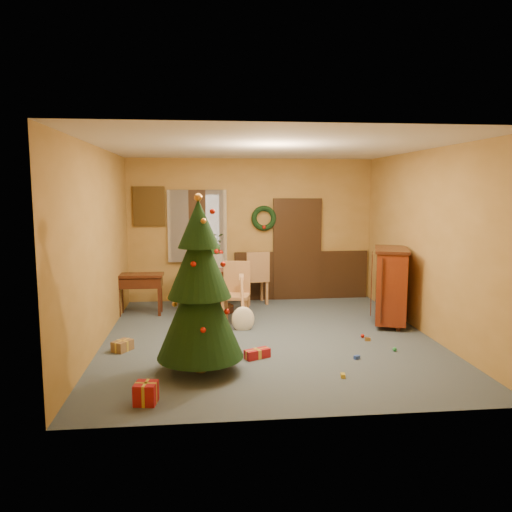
{
  "coord_description": "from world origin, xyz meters",
  "views": [
    {
      "loc": [
        -0.98,
        -7.42,
        2.28
      ],
      "look_at": [
        -0.15,
        0.4,
        1.23
      ],
      "focal_mm": 35.0,
      "sensor_mm": 36.0,
      "label": 1
    }
  ],
  "objects": [
    {
      "name": "gift_b",
      "position": [
        -1.62,
        -2.23,
        0.11
      ],
      "size": [
        0.26,
        0.26,
        0.23
      ],
      "color": "#A3151A",
      "rests_on": "floor"
    },
    {
      "name": "centerpiece_plant",
      "position": [
        -0.77,
        1.75,
        1.29
      ],
      "size": [
        0.35,
        0.3,
        0.38
      ],
      "primitive_type": "imported",
      "color": "#1E4C23",
      "rests_on": "urn"
    },
    {
      "name": "gift_a",
      "position": [
        -1.07,
        -1.03,
        0.08
      ],
      "size": [
        0.31,
        0.24,
        0.16
      ],
      "color": "brown",
      "rests_on": "floor"
    },
    {
      "name": "toy_b",
      "position": [
        1.7,
        -0.83,
        0.03
      ],
      "size": [
        0.06,
        0.06,
        0.06
      ],
      "primitive_type": "sphere",
      "color": "green",
      "rests_on": "floor"
    },
    {
      "name": "room_envelope",
      "position": [
        0.21,
        2.7,
        1.12
      ],
      "size": [
        5.5,
        5.5,
        5.5
      ],
      "color": "#3A4454",
      "rests_on": "ground"
    },
    {
      "name": "chair_near",
      "position": [
        -0.44,
        0.91,
        0.57
      ],
      "size": [
        0.54,
        0.54,
        1.06
      ],
      "color": "#92613A",
      "rests_on": "floor"
    },
    {
      "name": "writing_desk",
      "position": [
        -2.15,
        1.7,
        0.57
      ],
      "size": [
        0.86,
        0.44,
        0.75
      ],
      "color": "black",
      "rests_on": "floor"
    },
    {
      "name": "toy_e",
      "position": [
        1.48,
        -0.31,
        0.03
      ],
      "size": [
        0.09,
        0.06,
        0.05
      ],
      "primitive_type": "cube",
      "rotation": [
        0.0,
        0.0,
        -0.12
      ],
      "color": "#C47D2E",
      "rests_on": "floor"
    },
    {
      "name": "gift_c",
      "position": [
        -2.15,
        -0.4,
        0.07
      ],
      "size": [
        0.31,
        0.34,
        0.15
      ],
      "color": "brown",
      "rests_on": "floor"
    },
    {
      "name": "guitar",
      "position": [
        -0.36,
        0.48,
        0.44
      ],
      "size": [
        0.42,
        0.6,
        0.86
      ],
      "primitive_type": null,
      "rotation": [
        -0.49,
        0.0,
        -0.08
      ],
      "color": "#EEE2C6",
      "rests_on": "floor"
    },
    {
      "name": "gift_d",
      "position": [
        -0.27,
        -0.91,
        0.06
      ],
      "size": [
        0.38,
        0.28,
        0.13
      ],
      "color": "#A3151A",
      "rests_on": "floor"
    },
    {
      "name": "toy_a",
      "position": [
        1.06,
        -1.09,
        0.03
      ],
      "size": [
        0.09,
        0.08,
        0.05
      ],
      "primitive_type": "cube",
      "rotation": [
        0.0,
        0.0,
        0.51
      ],
      "color": "#2644A6",
      "rests_on": "floor"
    },
    {
      "name": "dining_table",
      "position": [
        -0.77,
        1.75,
        0.6
      ],
      "size": [
        1.25,
        1.25,
        0.86
      ],
      "color": "black",
      "rests_on": "floor"
    },
    {
      "name": "chair_far",
      "position": [
        0.06,
        2.29,
        0.57
      ],
      "size": [
        0.53,
        0.53,
        1.07
      ],
      "color": "#92613A",
      "rests_on": "floor"
    },
    {
      "name": "toy_d",
      "position": [
        1.45,
        -0.15,
        0.03
      ],
      "size": [
        0.06,
        0.06,
        0.06
      ],
      "primitive_type": "sphere",
      "color": "#B2170B",
      "rests_on": "floor"
    },
    {
      "name": "plant_stand",
      "position": [
        -0.91,
        1.93,
        0.52
      ],
      "size": [
        0.32,
        0.32,
        0.83
      ],
      "color": "black",
      "rests_on": "floor"
    },
    {
      "name": "christmas_tree",
      "position": [
        -1.04,
        -1.34,
        1.06
      ],
      "size": [
        1.08,
        1.08,
        2.24
      ],
      "color": "#382111",
      "rests_on": "floor"
    },
    {
      "name": "sideboard",
      "position": [
        2.15,
        0.56,
        0.7
      ],
      "size": [
        0.84,
        1.14,
        1.31
      ],
      "color": "#58150A",
      "rests_on": "floor"
    },
    {
      "name": "urn",
      "position": [
        -0.77,
        1.75,
        0.98
      ],
      "size": [
        0.33,
        0.33,
        0.24
      ],
      "primitive_type": "cylinder",
      "color": "slate",
      "rests_on": "dining_table"
    },
    {
      "name": "toy_c",
      "position": [
        0.69,
        -1.73,
        0.03
      ],
      "size": [
        0.06,
        0.09,
        0.05
      ],
      "primitive_type": "cube",
      "rotation": [
        0.0,
        0.0,
        1.43
      ],
      "color": "#B39A21",
      "rests_on": "floor"
    },
    {
      "name": "stand_plant",
      "position": [
        -0.91,
        1.93,
        1.06
      ],
      "size": [
        0.29,
        0.26,
        0.47
      ],
      "primitive_type": "imported",
      "rotation": [
        0.0,
        0.0,
        -0.22
      ],
      "color": "#19471E",
      "rests_on": "plant_stand"
    }
  ]
}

